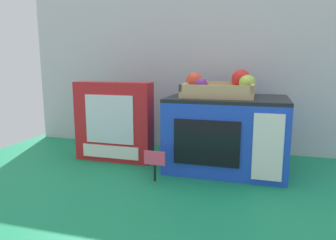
% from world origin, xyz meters
% --- Properties ---
extents(ground_plane, '(1.70, 1.70, 0.00)m').
position_xyz_m(ground_plane, '(0.00, 0.00, 0.00)').
color(ground_plane, '#147A4C').
rests_on(ground_plane, ground).
extents(display_back_panel, '(1.61, 0.03, 0.72)m').
position_xyz_m(display_back_panel, '(0.00, 0.26, 0.36)').
color(display_back_panel, '#B7BABF').
rests_on(display_back_panel, ground).
extents(toy_microwave, '(0.41, 0.29, 0.26)m').
position_xyz_m(toy_microwave, '(0.14, 0.01, 0.13)').
color(toy_microwave, blue).
rests_on(toy_microwave, ground).
extents(food_groups_crate, '(0.26, 0.23, 0.09)m').
position_xyz_m(food_groups_crate, '(0.12, 0.04, 0.29)').
color(food_groups_crate, tan).
rests_on(food_groups_crate, toy_microwave).
extents(cookie_set_box, '(0.30, 0.08, 0.31)m').
position_xyz_m(cookie_set_box, '(-0.29, -0.01, 0.15)').
color(cookie_set_box, red).
rests_on(cookie_set_box, ground).
extents(price_sign, '(0.07, 0.01, 0.10)m').
position_xyz_m(price_sign, '(-0.06, -0.18, 0.07)').
color(price_sign, black).
rests_on(price_sign, ground).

